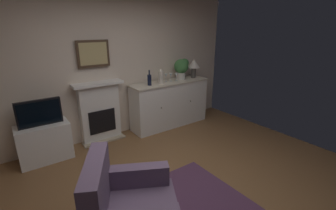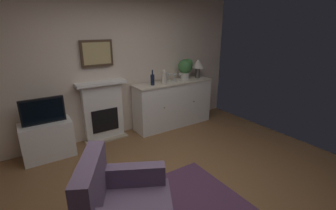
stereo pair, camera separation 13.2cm
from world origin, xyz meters
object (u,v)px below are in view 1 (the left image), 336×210
sideboard_cabinet (170,104)px  tv_set (39,113)px  tv_cabinet (45,142)px  wine_glass_right (176,75)px  armchair (128,210)px  potted_plant_small (182,67)px  framed_picture (93,54)px  wine_glass_center (171,75)px  wine_glass_left (166,76)px  vase_decorative (161,77)px  wine_bottle (149,80)px  table_lamp (194,65)px  fireplace_unit (100,112)px

sideboard_cabinet → tv_set: (-2.41, -0.01, 0.32)m
sideboard_cabinet → tv_cabinet: size_ratio=2.27×
wine_glass_right → armchair: 3.10m
potted_plant_small → wine_glass_right: bearing=-157.7°
framed_picture → wine_glass_center: size_ratio=3.33×
wine_glass_left → vase_decorative: (-0.17, -0.07, 0.02)m
wine_bottle → vase_decorative: 0.25m
potted_plant_small → table_lamp: bearing=-8.8°
potted_plant_small → tv_set: bearing=-178.9°
fireplace_unit → sideboard_cabinet: fireplace_unit is taller
tv_cabinet → wine_glass_center: bearing=-0.3°
wine_glass_left → sideboard_cabinet: bearing=-11.7°
framed_picture → table_lamp: size_ratio=1.38×
wine_bottle → armchair: (-1.53, -2.10, -0.68)m
table_lamp → wine_glass_right: size_ratio=2.42×
sideboard_cabinet → tv_cabinet: bearing=179.6°
tv_set → fireplace_unit: bearing=10.8°
table_lamp → tv_set: 3.08m
fireplace_unit → wine_glass_left: wine_glass_left is taller
wine_glass_right → wine_bottle: bearing=179.4°
table_lamp → armchair: (-2.67, -2.14, -0.85)m
tv_cabinet → armchair: armchair is taller
wine_glass_right → table_lamp: bearing=4.5°
wine_glass_right → armchair: wine_glass_right is taller
vase_decorative → potted_plant_small: (0.59, 0.10, 0.12)m
wine_glass_left → wine_glass_center: size_ratio=1.00×
wine_glass_center → armchair: (-2.06, -2.14, -0.69)m
wine_bottle → tv_cabinet: bearing=178.6°
sideboard_cabinet → tv_set: tv_set is taller
table_lamp → wine_glass_left: (-0.72, 0.02, -0.16)m
vase_decorative → tv_set: bearing=178.9°
tv_cabinet → vase_decorative: bearing=-1.7°
tv_cabinet → tv_set: (-0.00, -0.02, 0.50)m
wine_bottle → tv_set: bearing=179.3°
wine_glass_center → tv_cabinet: (-2.44, 0.01, -0.77)m
wine_glass_right → wine_glass_center: bearing=158.6°
tv_cabinet → tv_set: 0.50m
fireplace_unit → vase_decorative: size_ratio=3.91×
vase_decorative → potted_plant_small: 0.61m
sideboard_cabinet → wine_glass_left: bearing=168.3°
wine_glass_left → potted_plant_small: potted_plant_small is taller
vase_decorative → tv_cabinet: (-2.16, 0.06, -0.79)m
fireplace_unit → vase_decorative: bearing=-10.9°
framed_picture → tv_cabinet: framed_picture is taller
armchair → sideboard_cabinet: bearing=46.4°
wine_bottle → wine_glass_center: (0.53, 0.04, 0.01)m
framed_picture → tv_cabinet: bearing=-168.0°
armchair → wine_glass_left: bearing=47.8°
tv_set → wine_bottle: bearing=-0.7°
wine_bottle → wine_glass_left: (0.42, 0.05, 0.01)m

